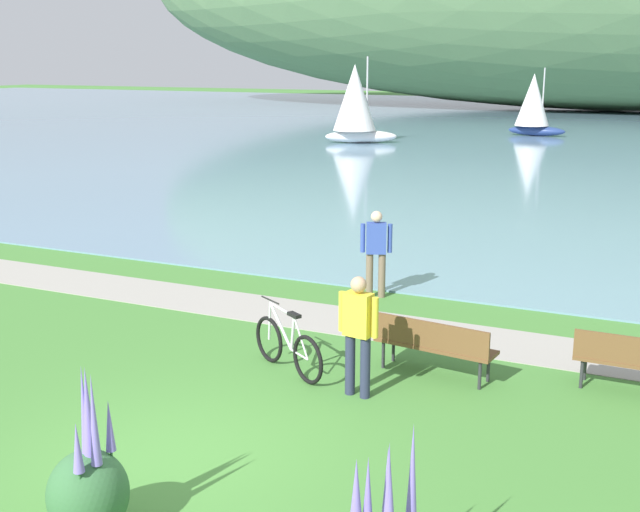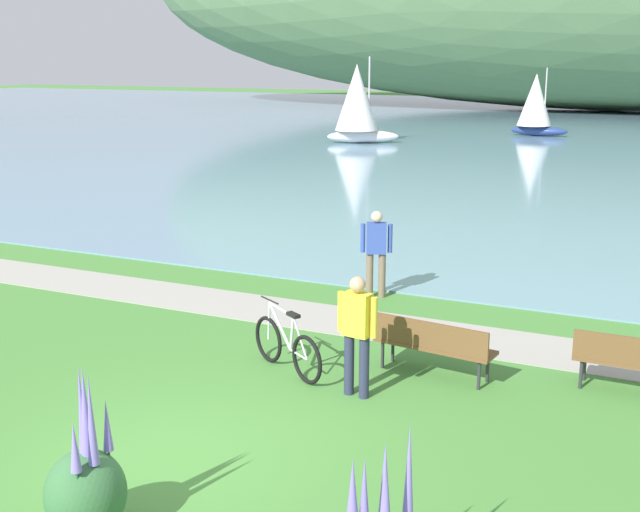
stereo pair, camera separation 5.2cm
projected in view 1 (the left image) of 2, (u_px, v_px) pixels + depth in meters
ground_plane at (171, 462)px, 9.32m from camera, size 200.00×200.00×0.00m
bay_water at (608, 131)px, 51.23m from camera, size 180.00×80.00×0.04m
shoreline_path at (355, 322)px, 14.23m from camera, size 60.00×1.50×0.01m
park_bench_near_camera at (433, 343)px, 11.72m from camera, size 1.85×0.70×0.88m
bicycle_leaning_near_bench at (288, 347)px, 11.91m from camera, size 1.56×0.93×1.01m
person_at_shoreline at (376, 248)px, 15.52m from camera, size 0.57×0.35×1.71m
person_on_the_grass at (358, 329)px, 10.93m from camera, size 0.61×0.27×1.71m
echium_bush_closest_to_camera at (88, 487)px, 7.80m from camera, size 0.79×0.79×1.76m
sailboat_nearest_to_shore at (356, 103)px, 43.21m from camera, size 3.97×3.09×4.56m
sailboat_toward_hillside at (534, 104)px, 47.35m from camera, size 3.40×2.10×3.93m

